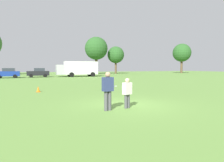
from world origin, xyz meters
name	(u,v)px	position (x,y,z in m)	size (l,w,h in m)	color
ground_plane	(127,105)	(0.00, 0.00, 0.00)	(154.57, 154.57, 0.00)	#608C3D
player_thrower	(108,89)	(-1.42, -0.90, 0.99)	(0.51, 0.34, 1.75)	#4C4C51
player_defender	(127,91)	(-0.36, -0.74, 0.81)	(0.49, 0.38, 1.44)	#4C4C51
frisbee	(114,86)	(-1.03, -0.72, 1.08)	(0.27, 0.27, 0.09)	white
traffic_cone	(38,89)	(-4.13, 7.52, 0.23)	(0.32, 0.32, 0.48)	#D8590C
parked_car_center	(8,73)	(-8.67, 31.99, 0.92)	(4.22, 2.25, 1.82)	navy
parked_car_mid_right	(38,73)	(-3.33, 33.13, 0.92)	(4.22, 2.25, 1.82)	black
box_truck	(78,68)	(4.50, 32.46, 1.75)	(8.52, 3.07, 3.18)	white
tree_far_east_pine	(96,49)	(13.22, 47.27, 7.48)	(6.69, 6.69, 10.88)	brown
tree_far_west_pine	(116,55)	(19.89, 48.30, 5.82)	(5.20, 5.20, 8.46)	brown
tree_horizon_center	(182,53)	(43.76, 46.08, 6.96)	(6.22, 6.22, 10.11)	brown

